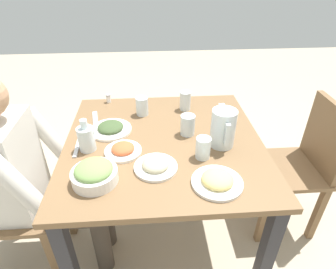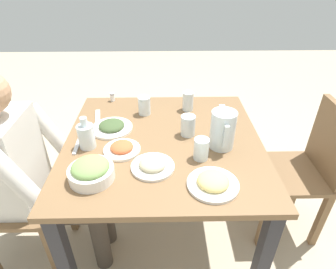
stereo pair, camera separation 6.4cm
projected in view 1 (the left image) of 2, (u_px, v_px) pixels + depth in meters
ground_plane at (165, 235)px, 1.87m from camera, size 8.00×8.00×0.00m
dining_table at (164, 158)px, 1.51m from camera, size 1.00×1.00×0.76m
chair_near at (0, 200)px, 1.46m from camera, size 0.40×0.40×0.87m
chair_far at (303, 161)px, 1.73m from camera, size 0.40×0.40×0.87m
diner_near at (34, 177)px, 1.39m from camera, size 0.48×0.53×1.17m
water_pitcher at (223, 128)px, 1.36m from camera, size 0.16×0.12×0.19m
salad_bowl at (94, 173)px, 1.17m from camera, size 0.19×0.19×0.09m
plate_fries at (217, 181)px, 1.17m from camera, size 0.21×0.21×0.05m
plate_dolmas at (111, 128)px, 1.51m from camera, size 0.22×0.22×0.05m
plate_rice_curry at (123, 150)px, 1.35m from camera, size 0.18×0.18×0.05m
plate_beans at (156, 165)px, 1.25m from camera, size 0.19×0.19×0.05m
water_glass_far_right at (185, 101)px, 1.70m from camera, size 0.06×0.06×0.11m
water_glass_near_left at (203, 148)px, 1.30m from camera, size 0.07×0.07×0.10m
water_glass_near_right at (142, 106)px, 1.64m from camera, size 0.07×0.07×0.11m
water_glass_by_pitcher at (188, 125)px, 1.47m from camera, size 0.08×0.08×0.11m
oil_carafe at (87, 139)px, 1.35m from camera, size 0.08×0.08×0.16m
salt_shaker at (108, 98)px, 1.79m from camera, size 0.03×0.03×0.05m
fork_near at (95, 119)px, 1.62m from camera, size 0.17×0.06×0.01m
knife_near at (78, 146)px, 1.40m from camera, size 0.19×0.02×0.01m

